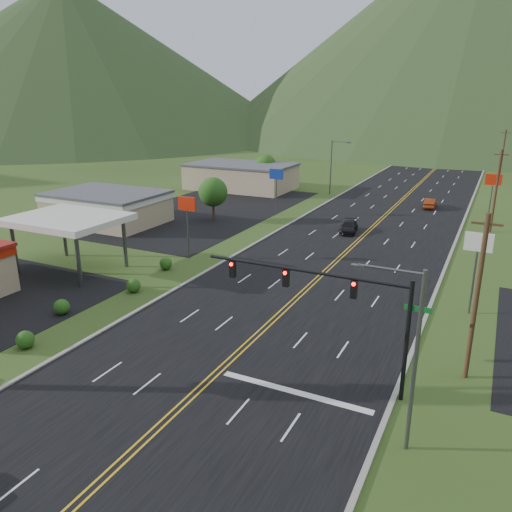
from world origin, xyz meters
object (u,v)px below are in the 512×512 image
at_px(streetlight_east, 409,349).
at_px(streetlight_west, 333,164).
at_px(traffic_signal, 335,297).
at_px(car_red_far, 430,203).
at_px(gas_canopy, 68,220).
at_px(car_dark_mid, 349,227).

distance_m(streetlight_east, streetlight_west, 64.21).
relative_size(traffic_signal, streetlight_west, 1.46).
distance_m(streetlight_east, car_red_far, 56.57).
bearing_deg(gas_canopy, streetlight_west, 77.87).
bearing_deg(traffic_signal, car_dark_mid, 104.45).
height_order(streetlight_east, car_red_far, streetlight_east).
relative_size(streetlight_east, gas_canopy, 0.90).
height_order(streetlight_west, gas_canopy, streetlight_west).
xyz_separation_m(traffic_signal, gas_canopy, (-28.48, 8.00, -0.46)).
xyz_separation_m(traffic_signal, streetlight_west, (-18.16, 56.00, -0.15)).
relative_size(streetlight_east, car_red_far, 2.07).
xyz_separation_m(streetlight_west, car_dark_mid, (9.63, -22.89, -4.52)).
relative_size(streetlight_west, car_red_far, 2.07).
distance_m(streetlight_west, car_dark_mid, 25.24).
height_order(streetlight_east, streetlight_west, same).
relative_size(streetlight_east, car_dark_mid, 1.97).
height_order(streetlight_east, car_dark_mid, streetlight_east).
distance_m(streetlight_west, car_red_far, 17.62).
bearing_deg(car_dark_mid, streetlight_east, -79.28).
distance_m(traffic_signal, gas_canopy, 29.59).
bearing_deg(streetlight_west, car_dark_mid, -67.19).
bearing_deg(streetlight_east, car_red_far, 96.40).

